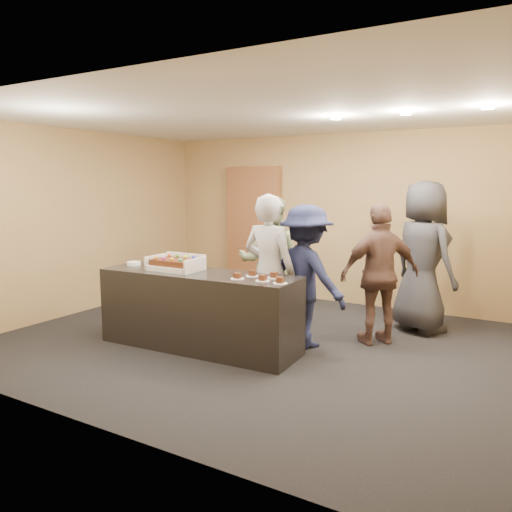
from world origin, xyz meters
name	(u,v)px	position (x,y,z in m)	size (l,w,h in m)	color
room	(254,232)	(0.00, 0.00, 1.35)	(6.04, 6.00, 2.70)	black
serving_counter	(199,310)	(-0.45, -0.52, 0.45)	(2.40, 0.70, 0.90)	black
storage_cabinet	(254,230)	(-1.43, 2.41, 1.10)	(1.00, 0.15, 2.21)	brown
cake_box	(177,266)	(-0.79, -0.49, 0.94)	(0.61, 0.42, 0.18)	white
sheet_cake	(175,262)	(-0.79, -0.52, 1.00)	(0.52, 0.36, 0.11)	#3D1F0D
plate_stack	(134,264)	(-1.47, -0.51, 0.92)	(0.17, 0.17, 0.04)	white
slice_a	(237,277)	(0.15, -0.62, 0.92)	(0.15, 0.15, 0.07)	white
slice_b	(252,274)	(0.21, -0.41, 0.92)	(0.15, 0.15, 0.07)	white
slice_c	(263,279)	(0.45, -0.59, 0.92)	(0.15, 0.15, 0.07)	white
slice_d	(274,276)	(0.48, -0.38, 0.92)	(0.15, 0.15, 0.07)	white
slice_e	(280,281)	(0.67, -0.61, 0.92)	(0.15, 0.15, 0.07)	white
person_server_grey	(269,272)	(0.24, -0.07, 0.90)	(0.66, 0.43, 1.80)	#A7A7AC
person_sage_man	(269,261)	(-0.22, 0.77, 0.88)	(0.85, 0.66, 1.75)	gray
person_navy_man	(306,276)	(0.59, 0.19, 0.84)	(1.08, 0.62, 1.68)	#161A3A
person_brown_extra	(380,274)	(1.32, 0.72, 0.85)	(0.99, 0.41, 1.70)	brown
person_dark_suit	(423,257)	(1.64, 1.51, 0.98)	(0.96, 0.62, 1.96)	#2A2A30
ceiling_spotlights	(406,113)	(1.60, 0.50, 2.67)	(1.72, 0.12, 0.03)	#FFEAC6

